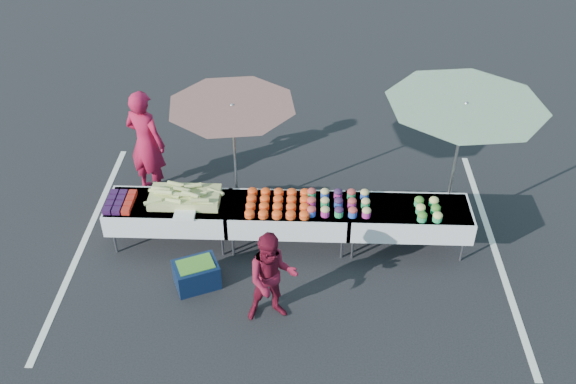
{
  "coord_description": "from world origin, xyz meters",
  "views": [
    {
      "loc": [
        0.27,
        -7.53,
        6.64
      ],
      "look_at": [
        0.0,
        0.0,
        1.0
      ],
      "focal_mm": 40.0,
      "sensor_mm": 36.0,
      "label": 1
    }
  ],
  "objects_px": {
    "table_center": "(288,214)",
    "storage_bin": "(196,274)",
    "umbrella_left": "(232,115)",
    "umbrella_right": "(464,115)",
    "customer": "(272,278)",
    "table_right": "(408,217)",
    "vendor": "(146,143)",
    "table_left": "(170,211)"
  },
  "relations": [
    {
      "from": "table_right",
      "to": "umbrella_left",
      "type": "relative_size",
      "value": 0.78
    },
    {
      "from": "table_left",
      "to": "umbrella_left",
      "type": "xyz_separation_m",
      "value": [
        0.94,
        0.8,
        1.24
      ]
    },
    {
      "from": "customer",
      "to": "storage_bin",
      "type": "relative_size",
      "value": 1.92
    },
    {
      "from": "table_right",
      "to": "vendor",
      "type": "bearing_deg",
      "value": 162.52
    },
    {
      "from": "table_right",
      "to": "umbrella_left",
      "type": "xyz_separation_m",
      "value": [
        -2.66,
        0.8,
        1.24
      ]
    },
    {
      "from": "customer",
      "to": "umbrella_left",
      "type": "bearing_deg",
      "value": 96.05
    },
    {
      "from": "customer",
      "to": "storage_bin",
      "type": "xyz_separation_m",
      "value": [
        -1.12,
        0.55,
        -0.5
      ]
    },
    {
      "from": "table_center",
      "to": "table_left",
      "type": "bearing_deg",
      "value": 180.0
    },
    {
      "from": "vendor",
      "to": "storage_bin",
      "type": "height_order",
      "value": "vendor"
    },
    {
      "from": "umbrella_right",
      "to": "customer",
      "type": "bearing_deg",
      "value": -144.01
    },
    {
      "from": "table_right",
      "to": "table_center",
      "type": "bearing_deg",
      "value": 180.0
    },
    {
      "from": "table_left",
      "to": "table_center",
      "type": "bearing_deg",
      "value": 0.0
    },
    {
      "from": "vendor",
      "to": "umbrella_left",
      "type": "relative_size",
      "value": 0.8
    },
    {
      "from": "table_center",
      "to": "table_right",
      "type": "distance_m",
      "value": 1.8
    },
    {
      "from": "customer",
      "to": "umbrella_right",
      "type": "xyz_separation_m",
      "value": [
        2.62,
        1.9,
        1.4
      ]
    },
    {
      "from": "customer",
      "to": "umbrella_right",
      "type": "bearing_deg",
      "value": 24.97
    },
    {
      "from": "umbrella_left",
      "to": "umbrella_right",
      "type": "distance_m",
      "value": 3.36
    },
    {
      "from": "umbrella_left",
      "to": "storage_bin",
      "type": "xyz_separation_m",
      "value": [
        -0.42,
        -1.75,
        -1.62
      ]
    },
    {
      "from": "table_center",
      "to": "table_right",
      "type": "relative_size",
      "value": 1.0
    },
    {
      "from": "table_right",
      "to": "vendor",
      "type": "height_order",
      "value": "vendor"
    },
    {
      "from": "customer",
      "to": "storage_bin",
      "type": "height_order",
      "value": "customer"
    },
    {
      "from": "table_left",
      "to": "table_center",
      "type": "xyz_separation_m",
      "value": [
        1.8,
        0.0,
        0.0
      ]
    },
    {
      "from": "table_center",
      "to": "table_right",
      "type": "height_order",
      "value": "same"
    },
    {
      "from": "table_right",
      "to": "customer",
      "type": "bearing_deg",
      "value": -142.53
    },
    {
      "from": "storage_bin",
      "to": "umbrella_left",
      "type": "bearing_deg",
      "value": 52.94
    },
    {
      "from": "storage_bin",
      "to": "table_center",
      "type": "bearing_deg",
      "value": 12.85
    },
    {
      "from": "table_left",
      "to": "umbrella_left",
      "type": "bearing_deg",
      "value": 40.48
    },
    {
      "from": "table_right",
      "to": "umbrella_right",
      "type": "xyz_separation_m",
      "value": [
        0.66,
        0.4,
        1.53
      ]
    },
    {
      "from": "vendor",
      "to": "umbrella_left",
      "type": "height_order",
      "value": "umbrella_left"
    },
    {
      "from": "table_center",
      "to": "customer",
      "type": "height_order",
      "value": "customer"
    },
    {
      "from": "table_right",
      "to": "umbrella_left",
      "type": "height_order",
      "value": "umbrella_left"
    },
    {
      "from": "table_center",
      "to": "umbrella_right",
      "type": "bearing_deg",
      "value": 9.24
    },
    {
      "from": "table_left",
      "to": "storage_bin",
      "type": "bearing_deg",
      "value": -61.12
    },
    {
      "from": "table_left",
      "to": "storage_bin",
      "type": "relative_size",
      "value": 2.52
    },
    {
      "from": "storage_bin",
      "to": "table_left",
      "type": "bearing_deg",
      "value": 95.19
    },
    {
      "from": "table_center",
      "to": "umbrella_right",
      "type": "xyz_separation_m",
      "value": [
        2.46,
        0.4,
        1.53
      ]
    },
    {
      "from": "table_right",
      "to": "umbrella_right",
      "type": "height_order",
      "value": "umbrella_right"
    },
    {
      "from": "table_center",
      "to": "vendor",
      "type": "xyz_separation_m",
      "value": [
        -2.39,
        1.32,
        0.37
      ]
    },
    {
      "from": "umbrella_left",
      "to": "umbrella_right",
      "type": "height_order",
      "value": "umbrella_right"
    },
    {
      "from": "umbrella_left",
      "to": "table_left",
      "type": "bearing_deg",
      "value": -139.52
    },
    {
      "from": "table_center",
      "to": "umbrella_right",
      "type": "distance_m",
      "value": 2.92
    },
    {
      "from": "table_center",
      "to": "storage_bin",
      "type": "xyz_separation_m",
      "value": [
        -1.28,
        -0.95,
        -0.38
      ]
    }
  ]
}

